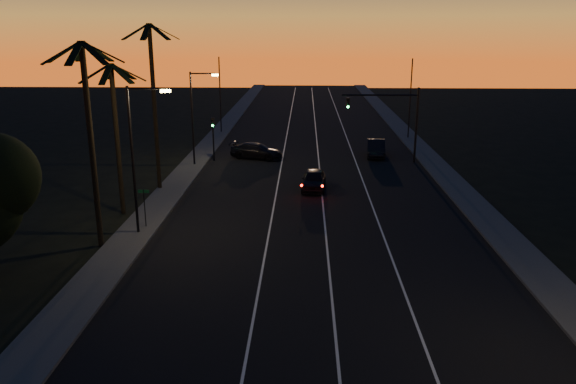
{
  "coord_description": "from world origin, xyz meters",
  "views": [
    {
      "loc": [
        -0.81,
        -12.04,
        12.1
      ],
      "look_at": [
        -1.84,
        20.93,
        2.51
      ],
      "focal_mm": 35.0,
      "sensor_mm": 36.0,
      "label": 1
    }
  ],
  "objects_px": {
    "cross_car": "(257,151)",
    "signal_mast": "(391,112)",
    "lead_car": "(314,180)",
    "right_car": "(376,148)"
  },
  "relations": [
    {
      "from": "cross_car",
      "to": "signal_mast",
      "type": "bearing_deg",
      "value": -5.16
    },
    {
      "from": "signal_mast",
      "to": "cross_car",
      "type": "bearing_deg",
      "value": 174.84
    },
    {
      "from": "lead_car",
      "to": "cross_car",
      "type": "relative_size",
      "value": 0.92
    },
    {
      "from": "signal_mast",
      "to": "right_car",
      "type": "xyz_separation_m",
      "value": [
        -0.94,
        2.58,
        -3.97
      ]
    },
    {
      "from": "signal_mast",
      "to": "right_car",
      "type": "relative_size",
      "value": 1.42
    },
    {
      "from": "lead_car",
      "to": "right_car",
      "type": "bearing_deg",
      "value": 62.53
    },
    {
      "from": "right_car",
      "to": "signal_mast",
      "type": "bearing_deg",
      "value": -69.98
    },
    {
      "from": "cross_car",
      "to": "right_car",
      "type": "bearing_deg",
      "value": 6.99
    },
    {
      "from": "signal_mast",
      "to": "right_car",
      "type": "distance_m",
      "value": 4.83
    },
    {
      "from": "right_car",
      "to": "cross_car",
      "type": "xyz_separation_m",
      "value": [
        -11.72,
        -1.44,
        -0.05
      ]
    }
  ]
}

